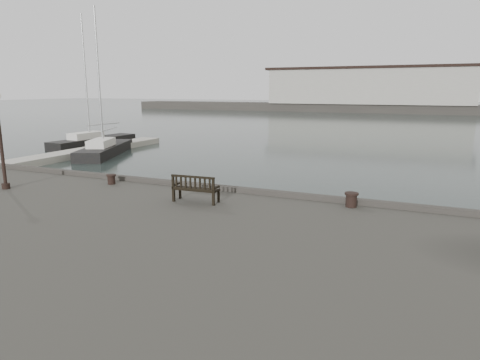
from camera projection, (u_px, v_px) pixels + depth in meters
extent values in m
plane|color=black|center=(248.00, 232.00, 16.27)|extent=(400.00, 400.00, 0.00)
cube|color=#A19F96|center=(60.00, 156.00, 33.05)|extent=(2.00, 24.00, 0.50)
cube|color=#383530|center=(402.00, 109.00, 98.45)|extent=(140.00, 8.00, 2.00)
cube|color=#A19F96|center=(367.00, 87.00, 100.57)|extent=(46.00, 9.00, 8.00)
cube|color=black|center=(369.00, 68.00, 99.68)|extent=(48.00, 9.50, 0.60)
cube|color=black|center=(196.00, 189.00, 14.46)|extent=(1.62, 0.64, 0.04)
cube|color=black|center=(193.00, 184.00, 14.19)|extent=(1.58, 0.16, 0.48)
cube|color=black|center=(196.00, 196.00, 14.50)|extent=(1.51, 0.56, 0.44)
cylinder|color=black|center=(111.00, 179.00, 17.23)|extent=(0.46, 0.46, 0.39)
cylinder|color=black|center=(351.00, 200.00, 13.87)|extent=(0.46, 0.46, 0.47)
cylinder|color=black|center=(1.00, 145.00, 16.10)|extent=(0.13, 0.13, 3.42)
cylinder|color=black|center=(6.00, 186.00, 16.44)|extent=(0.30, 0.30, 0.21)
cube|color=black|center=(94.00, 145.00, 41.02)|extent=(2.68, 9.56, 1.40)
cube|color=silver|center=(93.00, 135.00, 40.81)|extent=(1.58, 3.39, 0.60)
cylinder|color=#B2B5B7|center=(89.00, 78.00, 39.72)|extent=(0.16, 0.16, 11.16)
cube|color=black|center=(106.00, 154.00, 35.51)|extent=(5.52, 9.14, 1.40)
cube|color=silver|center=(105.00, 142.00, 35.30)|extent=(2.55, 3.46, 0.60)
cylinder|color=#B2B5B7|center=(101.00, 78.00, 34.24)|extent=(0.16, 0.16, 10.82)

